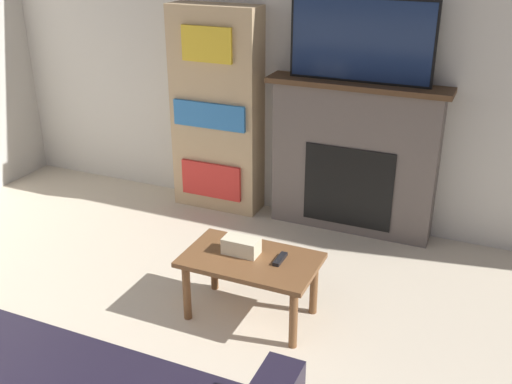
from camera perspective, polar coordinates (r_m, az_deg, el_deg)
wall_back at (r=4.71m, az=5.80°, el=13.03°), size 6.66×0.06×2.70m
fireplace at (r=4.68m, az=9.26°, el=3.23°), size 1.36×0.28×1.20m
tv at (r=4.42m, az=9.97°, el=14.03°), size 1.05×0.03×0.60m
coffee_table at (r=3.65m, az=-0.51°, el=-7.17°), size 0.81×0.49×0.41m
tissue_box at (r=3.64m, az=-1.42°, el=-5.16°), size 0.22×0.12×0.10m
remote_control at (r=3.58m, az=2.31°, el=-6.40°), size 0.04×0.15×0.02m
bookshelf at (r=4.97m, az=-3.75°, el=7.67°), size 0.75×0.29×1.69m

